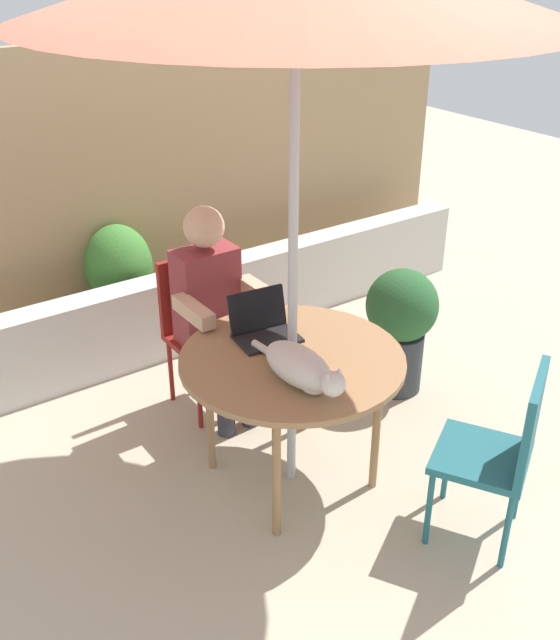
% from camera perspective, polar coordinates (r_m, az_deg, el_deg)
% --- Properties ---
extents(ground_plane, '(14.00, 14.00, 0.00)m').
position_cam_1_polar(ground_plane, '(3.91, 0.86, -11.87)').
color(ground_plane, '#BCAD93').
extents(fence_back, '(5.64, 0.08, 1.91)m').
position_cam_1_polar(fence_back, '(5.06, -12.95, 9.41)').
color(fence_back, tan).
rests_on(fence_back, ground).
extents(planter_wall_low, '(5.08, 0.20, 0.54)m').
position_cam_1_polar(planter_wall_low, '(4.85, -9.49, 0.10)').
color(planter_wall_low, beige).
rests_on(planter_wall_low, ground).
extents(patio_table, '(1.07, 1.07, 0.72)m').
position_cam_1_polar(patio_table, '(3.52, 0.93, -3.58)').
color(patio_table, '#9E754C').
rests_on(patio_table, ground).
extents(chair_occupied, '(0.40, 0.40, 0.89)m').
position_cam_1_polar(chair_occupied, '(4.25, -6.12, -0.05)').
color(chair_occupied, maroon).
rests_on(chair_occupied, ground).
extents(chair_empty, '(0.55, 0.55, 0.89)m').
position_cam_1_polar(chair_empty, '(3.39, 16.80, -9.17)').
color(chair_empty, '#1E606B').
rests_on(chair_empty, ground).
extents(person_seated, '(0.48, 0.48, 1.23)m').
position_cam_1_polar(person_seated, '(4.05, -5.14, 1.23)').
color(person_seated, maroon).
rests_on(person_seated, ground).
extents(laptop, '(0.33, 0.29, 0.21)m').
position_cam_1_polar(laptop, '(3.64, -1.39, -0.28)').
color(laptop, black).
rests_on(laptop, patio_table).
extents(cat, '(0.21, 0.65, 0.17)m').
position_cam_1_polar(cat, '(3.24, 1.70, -3.72)').
color(cat, silver).
rests_on(cat, patio_table).
extents(potted_plant_near_fence, '(0.42, 0.42, 0.78)m').
position_cam_1_polar(potted_plant_near_fence, '(4.41, 9.24, -0.18)').
color(potted_plant_near_fence, '#33383D').
rests_on(potted_plant_near_fence, ground).
extents(potted_plant_by_chair, '(0.44, 0.44, 0.80)m').
position_cam_1_polar(potted_plant_by_chair, '(5.08, -12.17, 3.19)').
color(potted_plant_by_chair, '#595654').
rests_on(potted_plant_by_chair, ground).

